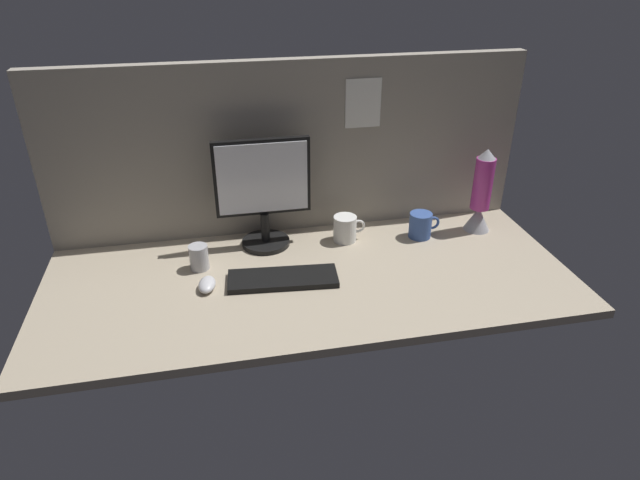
# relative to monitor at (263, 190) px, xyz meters

# --- Properties ---
(ground_plane) EXTENTS (1.80, 0.80, 0.03)m
(ground_plane) POSITION_rel_monitor_xyz_m (0.12, -0.25, -0.24)
(ground_plane) COLOR tan
(cubicle_wall_back) EXTENTS (1.80, 0.06, 0.65)m
(cubicle_wall_back) POSITION_rel_monitor_xyz_m (0.12, 0.12, 0.11)
(cubicle_wall_back) COLOR gray
(cubicle_wall_back) RESTS_ON ground_plane
(monitor) EXTENTS (0.35, 0.18, 0.41)m
(monitor) POSITION_rel_monitor_xyz_m (0.00, 0.00, 0.00)
(monitor) COLOR black
(monitor) RESTS_ON ground_plane
(keyboard) EXTENTS (0.38, 0.16, 0.02)m
(keyboard) POSITION_rel_monitor_xyz_m (0.03, -0.27, -0.21)
(keyboard) COLOR black
(keyboard) RESTS_ON ground_plane
(mouse) EXTENTS (0.07, 0.10, 0.03)m
(mouse) POSITION_rel_monitor_xyz_m (-0.23, -0.27, -0.20)
(mouse) COLOR silver
(mouse) RESTS_ON ground_plane
(mug_steel) EXTENTS (0.07, 0.07, 0.09)m
(mug_steel) POSITION_rel_monitor_xyz_m (-0.25, -0.13, -0.18)
(mug_steel) COLOR #B2B2B7
(mug_steel) RESTS_ON ground_plane
(mug_ceramic_blue) EXTENTS (0.12, 0.09, 0.10)m
(mug_ceramic_blue) POSITION_rel_monitor_xyz_m (0.59, -0.07, -0.17)
(mug_ceramic_blue) COLOR #38569E
(mug_ceramic_blue) RESTS_ON ground_plane
(mug_ceramic_white) EXTENTS (0.12, 0.09, 0.10)m
(mug_ceramic_white) POSITION_rel_monitor_xyz_m (0.30, -0.04, -0.17)
(mug_ceramic_white) COLOR white
(mug_ceramic_white) RESTS_ON ground_plane
(lava_lamp) EXTENTS (0.10, 0.10, 0.33)m
(lava_lamp) POSITION_rel_monitor_xyz_m (0.84, -0.05, -0.08)
(lava_lamp) COLOR #A5A5AD
(lava_lamp) RESTS_ON ground_plane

